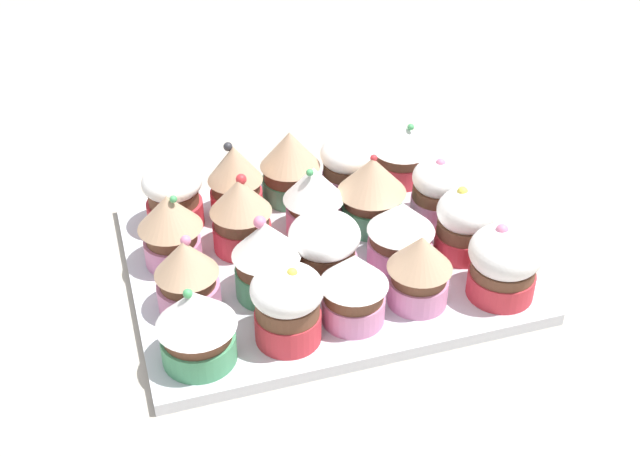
% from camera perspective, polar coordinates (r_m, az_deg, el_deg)
% --- Properties ---
extents(ground_plane, '(1.80, 1.80, 0.03)m').
position_cam_1_polar(ground_plane, '(0.80, 0.00, -3.32)').
color(ground_plane, '#B2A899').
extents(baking_tray, '(0.29, 0.35, 0.01)m').
position_cam_1_polar(baking_tray, '(0.78, 0.00, -2.13)').
color(baking_tray, silver).
rests_on(baking_tray, ground_plane).
extents(cupcake_0, '(0.06, 0.06, 0.07)m').
position_cam_1_polar(cupcake_0, '(0.73, 12.65, -2.32)').
color(cupcake_0, '#D1333D').
rests_on(cupcake_0, baking_tray).
extents(cupcake_1, '(0.05, 0.05, 0.07)m').
position_cam_1_polar(cupcake_1, '(0.78, 9.99, 0.38)').
color(cupcake_1, '#D1333D').
rests_on(cupcake_1, baking_tray).
extents(cupcake_2, '(0.05, 0.05, 0.07)m').
position_cam_1_polar(cupcake_2, '(0.82, 8.20, 2.69)').
color(cupcake_2, pink).
rests_on(cupcake_2, baking_tray).
extents(cupcake_3, '(0.06, 0.06, 0.07)m').
position_cam_1_polar(cupcake_3, '(0.88, 5.70, 5.40)').
color(cupcake_3, '#D1333D').
rests_on(cupcake_3, baking_tray).
extents(cupcake_4, '(0.06, 0.06, 0.07)m').
position_cam_1_polar(cupcake_4, '(0.71, 6.93, -2.79)').
color(cupcake_4, pink).
rests_on(cupcake_4, baking_tray).
extents(cupcake_5, '(0.06, 0.06, 0.07)m').
position_cam_1_polar(cupcake_5, '(0.76, 5.63, -0.25)').
color(cupcake_5, pink).
rests_on(cupcake_5, baking_tray).
extents(cupcake_6, '(0.07, 0.07, 0.08)m').
position_cam_1_polar(cupcake_6, '(0.80, 3.62, 2.67)').
color(cupcake_6, '#4C9E6B').
rests_on(cupcake_6, baking_tray).
extents(cupcake_7, '(0.06, 0.06, 0.06)m').
position_cam_1_polar(cupcake_7, '(0.85, 1.94, 4.45)').
color(cupcake_7, pink).
rests_on(cupcake_7, baking_tray).
extents(cupcake_8, '(0.06, 0.06, 0.07)m').
position_cam_1_polar(cupcake_8, '(0.69, 2.21, -4.09)').
color(cupcake_8, pink).
rests_on(cupcake_8, baking_tray).
extents(cupcake_9, '(0.06, 0.06, 0.07)m').
position_cam_1_polar(cupcake_9, '(0.73, 0.31, -1.31)').
color(cupcake_9, pink).
rests_on(cupcake_9, baking_tray).
extents(cupcake_10, '(0.06, 0.06, 0.08)m').
position_cam_1_polar(cupcake_10, '(0.79, -0.45, 2.10)').
color(cupcake_10, pink).
rests_on(cupcake_10, baking_tray).
extents(cupcake_11, '(0.06, 0.06, 0.08)m').
position_cam_1_polar(cupcake_11, '(0.84, -1.96, 4.48)').
color(cupcake_11, '#4C9E6B').
rests_on(cupcake_11, baking_tray).
extents(cupcake_12, '(0.06, 0.06, 0.07)m').
position_cam_1_polar(cupcake_12, '(0.67, -2.27, -5.26)').
color(cupcake_12, '#D1333D').
rests_on(cupcake_12, baking_tray).
extents(cupcake_13, '(0.06, 0.06, 0.08)m').
position_cam_1_polar(cupcake_13, '(0.71, -3.73, -2.02)').
color(cupcake_13, '#4C9E6B').
rests_on(cupcake_13, baking_tray).
extents(cupcake_14, '(0.06, 0.06, 0.08)m').
position_cam_1_polar(cupcake_14, '(0.77, -5.51, 1.07)').
color(cupcake_14, '#D1333D').
rests_on(cupcake_14, baking_tray).
extents(cupcake_15, '(0.05, 0.05, 0.08)m').
position_cam_1_polar(cupcake_15, '(0.82, -5.90, 3.38)').
color(cupcake_15, '#D1333D').
rests_on(cupcake_15, baking_tray).
extents(cupcake_16, '(0.07, 0.07, 0.07)m').
position_cam_1_polar(cupcake_16, '(0.66, -8.58, -6.62)').
color(cupcake_16, '#4C9E6B').
rests_on(cupcake_16, baking_tray).
extents(cupcake_17, '(0.06, 0.06, 0.07)m').
position_cam_1_polar(cupcake_17, '(0.71, -9.23, -3.18)').
color(cupcake_17, pink).
rests_on(cupcake_17, baking_tray).
extents(cupcake_18, '(0.06, 0.06, 0.08)m').
position_cam_1_polar(cupcake_18, '(0.76, -10.35, 0.08)').
color(cupcake_18, pink).
rests_on(cupcake_18, baking_tray).
extents(cupcake_19, '(0.06, 0.06, 0.07)m').
position_cam_1_polar(cupcake_19, '(0.81, -10.14, 2.25)').
color(cupcake_19, '#D1333D').
rests_on(cupcake_19, baking_tray).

